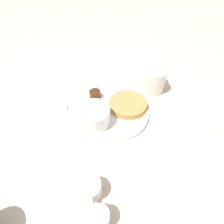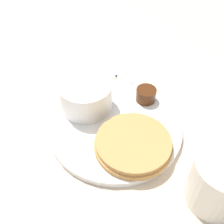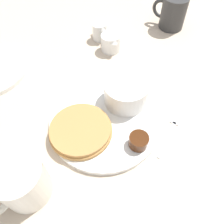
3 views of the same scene
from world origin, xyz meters
The scene contains 8 objects.
ground_plane centered at (0.00, 0.00, 0.00)m, with size 4.00×4.00×0.00m, color #C6B299.
plate centered at (0.00, 0.00, 0.01)m, with size 0.25×0.25×0.01m.
pancake_stack centered at (0.04, 0.04, 0.02)m, with size 0.14×0.14×0.02m.
bowl centered at (-0.04, -0.07, 0.04)m, with size 0.10×0.10×0.06m.
syrup_cup centered at (-0.08, 0.04, 0.03)m, with size 0.04×0.04×0.03m.
butter_ramekin centered at (-0.06, -0.07, 0.03)m, with size 0.04×0.04×0.04m.
coffee_mug centered at (0.10, 0.18, 0.04)m, with size 0.09×0.11×0.09m.
fork centered at (-0.15, -0.02, 0.00)m, with size 0.05×0.13×0.00m.
Camera 2 is at (0.34, 0.08, 0.40)m, focal length 45.00 mm.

